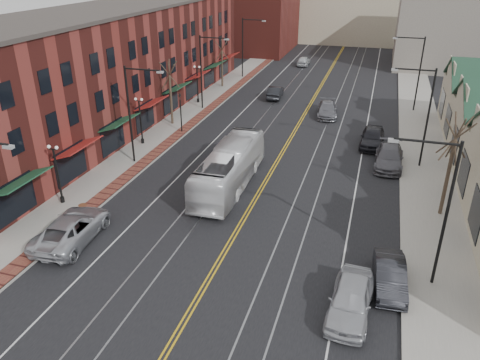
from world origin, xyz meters
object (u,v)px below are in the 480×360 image
Objects in this scene: transit_bus at (229,168)px; parked_suv at (72,228)px; parked_car_d at (372,137)px; parked_car_a at (351,299)px; parked_car_c at (389,157)px; parked_car_b at (390,276)px.

transit_bus is 1.86× the size of parked_suv.
transit_bus is 15.38m from parked_car_d.
transit_bus is at bearing 133.92° from parked_car_a.
parked_suv is at bearing 177.50° from parked_car_a.
parked_car_c is at bearing -68.63° from parked_car_d.
parked_suv reaches higher than parked_car_a.
parked_car_c is (18.32, 17.28, -0.04)m from parked_suv.
parked_suv is at bearing -125.97° from parked_car_d.
transit_bus is at bearing -129.17° from parked_suv.
parked_car_d reaches higher than parked_suv.
transit_bus is 13.66m from parked_car_c.
parked_car_b is at bearing 178.74° from parked_suv.
parked_suv is at bearing -135.65° from parked_car_c.
parked_car_a is 23.30m from parked_car_d.
parked_suv is at bearing 178.35° from parked_car_b.
parked_suv is 1.37× the size of parked_car_b.
transit_bus is 2.04× the size of parked_car_c.
parked_suv reaches higher than parked_car_c.
parked_car_b is at bearing 142.08° from transit_bus.
transit_bus is 15.23m from parked_car_a.
parked_car_b is at bearing 59.07° from parked_car_a.
parked_car_d is (16.80, 21.59, 0.02)m from parked_suv.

